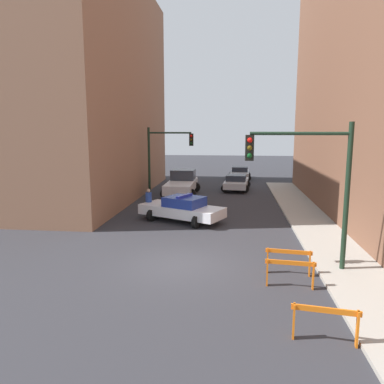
{
  "coord_description": "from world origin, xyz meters",
  "views": [
    {
      "loc": [
        1.97,
        -13.37,
        5.07
      ],
      "look_at": [
        -0.33,
        7.03,
        1.61
      ],
      "focal_mm": 35.0,
      "sensor_mm": 36.0,
      "label": 1
    }
  ],
  "objects_px": {
    "white_truck": "(182,183)",
    "parked_car_mid": "(240,173)",
    "barrier_mid": "(290,269)",
    "barrier_back": "(288,258)",
    "traffic_light_far": "(163,152)",
    "parked_car_near": "(236,182)",
    "barrier_front": "(325,319)",
    "pedestrian_crossing": "(149,202)",
    "police_car": "(182,209)",
    "traffic_light_near": "(314,174)"
  },
  "relations": [
    {
      "from": "white_truck",
      "to": "parked_car_mid",
      "type": "height_order",
      "value": "white_truck"
    },
    {
      "from": "barrier_mid",
      "to": "barrier_back",
      "type": "distance_m",
      "value": 1.13
    },
    {
      "from": "traffic_light_far",
      "to": "barrier_back",
      "type": "bearing_deg",
      "value": -63.85
    },
    {
      "from": "parked_car_near",
      "to": "parked_car_mid",
      "type": "bearing_deg",
      "value": 91.65
    },
    {
      "from": "barrier_mid",
      "to": "white_truck",
      "type": "bearing_deg",
      "value": 109.34
    },
    {
      "from": "parked_car_mid",
      "to": "traffic_light_far",
      "type": "bearing_deg",
      "value": -117.48
    },
    {
      "from": "barrier_front",
      "to": "barrier_back",
      "type": "xyz_separation_m",
      "value": [
        -0.27,
        4.28,
        0.0
      ]
    },
    {
      "from": "white_truck",
      "to": "pedestrian_crossing",
      "type": "xyz_separation_m",
      "value": [
        -0.89,
        -7.54,
        -0.04
      ]
    },
    {
      "from": "traffic_light_far",
      "to": "police_car",
      "type": "distance_m",
      "value": 8.37
    },
    {
      "from": "traffic_light_far",
      "to": "barrier_mid",
      "type": "distance_m",
      "value": 17.61
    },
    {
      "from": "police_car",
      "to": "parked_car_near",
      "type": "distance_m",
      "value": 11.67
    },
    {
      "from": "traffic_light_far",
      "to": "barrier_front",
      "type": "xyz_separation_m",
      "value": [
        7.5,
        -19.02,
        -2.78
      ]
    },
    {
      "from": "traffic_light_far",
      "to": "barrier_front",
      "type": "distance_m",
      "value": 20.63
    },
    {
      "from": "barrier_front",
      "to": "barrier_back",
      "type": "bearing_deg",
      "value": 93.59
    },
    {
      "from": "traffic_light_far",
      "to": "parked_car_near",
      "type": "bearing_deg",
      "value": 34.26
    },
    {
      "from": "pedestrian_crossing",
      "to": "traffic_light_near",
      "type": "bearing_deg",
      "value": 44.85
    },
    {
      "from": "barrier_back",
      "to": "parked_car_mid",
      "type": "bearing_deg",
      "value": 93.1
    },
    {
      "from": "police_car",
      "to": "parked_car_mid",
      "type": "distance_m",
      "value": 18.57
    },
    {
      "from": "white_truck",
      "to": "barrier_front",
      "type": "xyz_separation_m",
      "value": [
        6.25,
        -19.91,
        -0.29
      ]
    },
    {
      "from": "traffic_light_far",
      "to": "pedestrian_crossing",
      "type": "xyz_separation_m",
      "value": [
        0.37,
        -6.66,
        -2.54
      ]
    },
    {
      "from": "traffic_light_near",
      "to": "barrier_front",
      "type": "distance_m",
      "value": 5.6
    },
    {
      "from": "traffic_light_near",
      "to": "barrier_back",
      "type": "height_order",
      "value": "traffic_light_near"
    },
    {
      "from": "white_truck",
      "to": "pedestrian_crossing",
      "type": "bearing_deg",
      "value": -96.68
    },
    {
      "from": "parked_car_near",
      "to": "barrier_front",
      "type": "bearing_deg",
      "value": -80.21
    },
    {
      "from": "parked_car_mid",
      "to": "pedestrian_crossing",
      "type": "xyz_separation_m",
      "value": [
        -5.49,
        -17.38,
        0.19
      ]
    },
    {
      "from": "traffic_light_far",
      "to": "police_car",
      "type": "xyz_separation_m",
      "value": [
        2.47,
        -7.54,
        -2.67
      ]
    },
    {
      "from": "white_truck",
      "to": "parked_car_mid",
      "type": "distance_m",
      "value": 10.86
    },
    {
      "from": "white_truck",
      "to": "barrier_mid",
      "type": "bearing_deg",
      "value": -70.65
    },
    {
      "from": "traffic_light_near",
      "to": "white_truck",
      "type": "xyz_separation_m",
      "value": [
        -6.78,
        15.15,
        -2.62
      ]
    },
    {
      "from": "barrier_mid",
      "to": "barrier_front",
      "type": "bearing_deg",
      "value": -83.31
    },
    {
      "from": "traffic_light_far",
      "to": "barrier_mid",
      "type": "xyz_separation_m",
      "value": [
        7.13,
        -15.86,
        -2.78
      ]
    },
    {
      "from": "parked_car_near",
      "to": "pedestrian_crossing",
      "type": "bearing_deg",
      "value": -111.48
    },
    {
      "from": "police_car",
      "to": "pedestrian_crossing",
      "type": "height_order",
      "value": "pedestrian_crossing"
    },
    {
      "from": "traffic_light_near",
      "to": "pedestrian_crossing",
      "type": "xyz_separation_m",
      "value": [
        -7.66,
        7.6,
        -2.67
      ]
    },
    {
      "from": "parked_car_mid",
      "to": "barrier_back",
      "type": "height_order",
      "value": "parked_car_mid"
    },
    {
      "from": "traffic_light_near",
      "to": "pedestrian_crossing",
      "type": "relative_size",
      "value": 3.13
    },
    {
      "from": "traffic_light_far",
      "to": "pedestrian_crossing",
      "type": "relative_size",
      "value": 3.13
    },
    {
      "from": "traffic_light_near",
      "to": "traffic_light_far",
      "type": "relative_size",
      "value": 1.0
    },
    {
      "from": "barrier_front",
      "to": "white_truck",
      "type": "bearing_deg",
      "value": 107.43
    },
    {
      "from": "barrier_front",
      "to": "traffic_light_far",
      "type": "bearing_deg",
      "value": 111.53
    },
    {
      "from": "parked_car_mid",
      "to": "barrier_mid",
      "type": "bearing_deg",
      "value": -86.1
    },
    {
      "from": "traffic_light_near",
      "to": "white_truck",
      "type": "height_order",
      "value": "traffic_light_near"
    },
    {
      "from": "parked_car_near",
      "to": "police_car",
      "type": "bearing_deg",
      "value": -100.26
    },
    {
      "from": "barrier_mid",
      "to": "barrier_back",
      "type": "xyz_separation_m",
      "value": [
        0.1,
        1.12,
        0.0
      ]
    },
    {
      "from": "white_truck",
      "to": "pedestrian_crossing",
      "type": "distance_m",
      "value": 7.6
    },
    {
      "from": "parked_car_mid",
      "to": "parked_car_near",
      "type": "bearing_deg",
      "value": -91.91
    },
    {
      "from": "traffic_light_far",
      "to": "white_truck",
      "type": "distance_m",
      "value": 2.93
    },
    {
      "from": "white_truck",
      "to": "barrier_back",
      "type": "xyz_separation_m",
      "value": [
        5.98,
        -15.63,
        -0.29
      ]
    },
    {
      "from": "traffic_light_near",
      "to": "police_car",
      "type": "height_order",
      "value": "traffic_light_near"
    },
    {
      "from": "white_truck",
      "to": "parked_car_near",
      "type": "bearing_deg",
      "value": 33.97
    }
  ]
}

